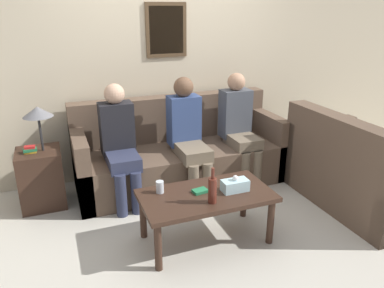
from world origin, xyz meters
name	(u,v)px	position (x,y,z in m)	size (l,w,h in m)	color
ground_plane	(196,200)	(0.00, 0.00, 0.00)	(16.00, 16.00, 0.00)	beige
wall_back	(166,65)	(0.00, 0.98, 1.30)	(9.00, 0.08, 2.60)	beige
couch_main	(180,155)	(0.00, 0.53, 0.33)	(2.36, 0.87, 0.97)	brown
couch_side	(356,175)	(1.51, -0.65, 0.33)	(0.87, 1.45, 0.97)	brown
coffee_table	(206,200)	(-0.18, -0.69, 0.40)	(1.13, 0.60, 0.46)	#382319
side_table_with_lamp	(41,174)	(-1.51, 0.50, 0.35)	(0.43, 0.43, 1.05)	#382319
wine_bottle	(212,190)	(-0.20, -0.85, 0.57)	(0.07, 0.07, 0.31)	#562319
drinking_glass	(160,187)	(-0.54, -0.53, 0.51)	(0.07, 0.07, 0.11)	silver
book_stack	(200,191)	(-0.22, -0.65, 0.47)	(0.14, 0.10, 0.02)	#237547
tissue_box	(235,185)	(0.07, -0.73, 0.51)	(0.23, 0.12, 0.14)	silver
person_left	(119,141)	(-0.72, 0.31, 0.67)	(0.34, 0.61, 1.23)	#2D334C
person_middle	(188,132)	(0.02, 0.30, 0.67)	(0.34, 0.66, 1.25)	#756651
person_right	(239,124)	(0.68, 0.37, 0.67)	(0.34, 0.60, 1.25)	#756651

